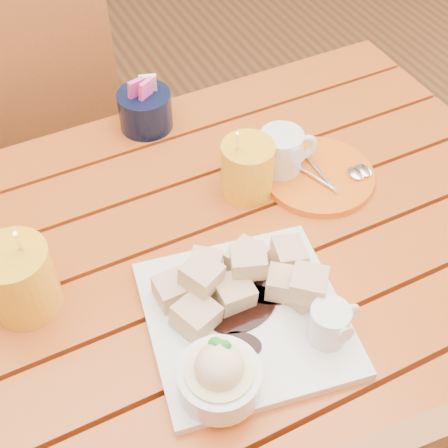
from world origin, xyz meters
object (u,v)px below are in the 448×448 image
table (197,306)px  chair_far (16,148)px  dessert_plate (244,321)px  coffee_mug_left (17,279)px  orange_saucer (319,175)px  coffee_mug_right (249,168)px

table → chair_far: 0.68m
dessert_plate → coffee_mug_left: bearing=143.8°
dessert_plate → orange_saucer: dessert_plate is taller
table → dessert_plate: (0.01, -0.14, 0.14)m
coffee_mug_right → orange_saucer: size_ratio=0.76×
table → coffee_mug_left: bearing=169.4°
table → chair_far: size_ratio=1.26×
coffee_mug_left → coffee_mug_right: bearing=33.2°
dessert_plate → chair_far: (-0.17, 0.80, -0.25)m
orange_saucer → table: bearing=-164.3°
table → coffee_mug_right: (0.15, 0.11, 0.16)m
coffee_mug_left → orange_saucer: (0.51, 0.03, -0.05)m
orange_saucer → chair_far: chair_far is taller
coffee_mug_left → orange_saucer: bearing=27.8°
dessert_plate → coffee_mug_right: bearing=60.4°
dessert_plate → table: bearing=93.7°
table → coffee_mug_right: size_ratio=8.26×
table → chair_far: bearing=103.7°
table → dessert_plate: dessert_plate is taller
table → orange_saucer: (0.27, 0.08, 0.11)m
chair_far → orange_saucer: bearing=124.1°
dessert_plate → coffee_mug_left: coffee_mug_left is taller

